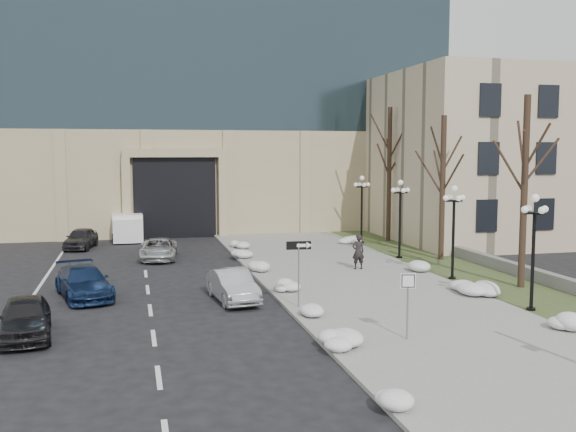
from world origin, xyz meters
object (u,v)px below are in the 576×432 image
at_px(lamppost_d, 362,200).
at_px(box_truck, 127,226).
at_px(pedestrian, 358,252).
at_px(lamppost_a, 534,236).
at_px(car_b, 233,286).
at_px(lamppost_b, 454,220).
at_px(car_a, 25,317).
at_px(lamppost_c, 400,208).
at_px(one_way_sign, 303,253).
at_px(keep_sign, 408,292).
at_px(car_c, 84,282).
at_px(car_d, 159,249).
at_px(car_e, 81,238).

bearing_deg(lamppost_d, box_truck, 157.16).
height_order(pedestrian, lamppost_d, lamppost_d).
relative_size(lamppost_a, lamppost_d, 1.00).
height_order(car_b, lamppost_b, lamppost_b).
relative_size(car_a, lamppost_c, 0.88).
bearing_deg(one_way_sign, car_a, -166.69).
relative_size(lamppost_b, lamppost_d, 1.00).
bearing_deg(car_a, lamppost_c, 25.41).
distance_m(car_b, lamppost_d, 18.70).
relative_size(one_way_sign, keep_sign, 1.19).
bearing_deg(lamppost_a, car_b, 157.02).
xyz_separation_m(keep_sign, lamppost_a, (6.51, 2.57, 1.33)).
bearing_deg(keep_sign, box_truck, 122.31).
bearing_deg(box_truck, car_b, -79.51).
relative_size(car_a, box_truck, 0.68).
xyz_separation_m(keep_sign, lamppost_d, (6.51, 22.07, 1.33)).
xyz_separation_m(car_c, keep_sign, (11.06, -9.58, 1.05)).
relative_size(car_c, lamppost_b, 1.00).
relative_size(lamppost_a, lamppost_c, 1.00).
relative_size(one_way_sign, lamppost_c, 0.59).
height_order(car_d, box_truck, box_truck).
distance_m(box_truck, lamppost_a, 30.63).
height_order(box_truck, lamppost_a, lamppost_a).
xyz_separation_m(car_d, lamppost_a, (13.93, -16.46, 2.45)).
bearing_deg(box_truck, pedestrian, -54.43).
xyz_separation_m(box_truck, lamppost_b, (15.79, -19.65, 2.14)).
relative_size(keep_sign, lamppost_a, 0.50).
distance_m(car_d, lamppost_c, 14.56).
bearing_deg(car_a, one_way_sign, 1.64).
bearing_deg(car_c, keep_sign, -55.27).
bearing_deg(car_d, lamppost_a, -44.08).
distance_m(car_e, keep_sign, 27.53).
relative_size(car_d, box_truck, 0.73).
bearing_deg(car_e, lamppost_d, 2.60).
bearing_deg(lamppost_b, one_way_sign, -155.89).
bearing_deg(keep_sign, one_way_sign, 128.03).
relative_size(car_b, lamppost_c, 0.86).
bearing_deg(keep_sign, lamppost_b, 68.74).
bearing_deg(car_b, lamppost_d, 45.83).
xyz_separation_m(car_a, one_way_sign, (10.34, 1.48, 1.62)).
height_order(car_a, car_c, car_a).
height_order(car_b, car_e, car_e).
relative_size(car_c, pedestrian, 2.54).
bearing_deg(lamppost_c, lamppost_a, -90.00).
distance_m(car_a, lamppost_a, 19.28).
xyz_separation_m(lamppost_a, lamppost_b, (0.00, 6.50, 0.00)).
bearing_deg(lamppost_d, pedestrian, -111.26).
bearing_deg(car_b, box_truck, 95.24).
relative_size(car_b, car_c, 0.86).
relative_size(car_a, keep_sign, 1.77).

